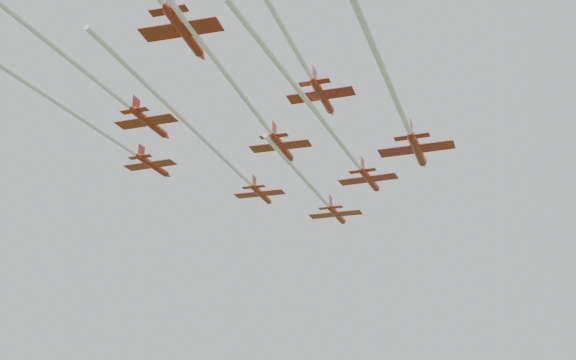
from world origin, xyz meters
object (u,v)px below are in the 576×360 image
(jet_row3_mid, at_px, (235,85))
(jet_row3_right, at_px, (402,115))
(jet_row3_left, at_px, (105,134))
(jet_row4_left, at_px, (100,83))
(jet_row2_left, at_px, (229,164))
(jet_lead, at_px, (325,201))
(jet_row2_right, at_px, (345,149))
(jet_row4_right, at_px, (278,19))

(jet_row3_mid, distance_m, jet_row3_right, 19.62)
(jet_row3_left, bearing_deg, jet_row4_left, -57.07)
(jet_row3_left, bearing_deg, jet_row2_left, 55.87)
(jet_lead, distance_m, jet_row3_right, 38.98)
(jet_row2_right, relative_size, jet_row3_right, 1.07)
(jet_row2_left, distance_m, jet_row2_right, 18.93)
(jet_row2_left, distance_m, jet_row3_left, 19.29)
(jet_row4_left, bearing_deg, jet_row3_mid, 25.00)
(jet_row3_mid, distance_m, jet_row4_right, 13.77)
(jet_lead, distance_m, jet_row2_right, 24.87)
(jet_row3_mid, bearing_deg, jet_row3_left, 159.65)
(jet_row3_right, bearing_deg, jet_row2_left, 153.90)
(jet_row4_left, height_order, jet_row4_right, jet_row4_right)
(jet_row4_left, bearing_deg, jet_row3_left, 121.59)
(jet_row3_right, distance_m, jet_row4_left, 34.33)
(jet_row3_left, height_order, jet_row3_mid, jet_row3_mid)
(jet_row2_right, distance_m, jet_row3_mid, 21.12)
(jet_row2_left, xyz_separation_m, jet_row4_right, (20.05, -32.98, -0.21))
(jet_row3_left, bearing_deg, jet_lead, 61.20)
(jet_lead, height_order, jet_row4_right, jet_row4_right)
(jet_row2_right, distance_m, jet_row3_right, 14.62)
(jet_lead, xyz_separation_m, jet_row3_left, (-19.83, -35.86, 0.42))
(jet_lead, xyz_separation_m, jet_row2_right, (9.68, -22.90, -0.69))
(jet_row3_mid, xyz_separation_m, jet_row4_right, (9.09, -10.35, 0.07))
(jet_row4_right, bearing_deg, jet_lead, 99.97)
(jet_row2_left, height_order, jet_row2_right, jet_row2_left)
(jet_lead, bearing_deg, jet_row4_right, -79.09)
(jet_lead, height_order, jet_row2_right, jet_lead)
(jet_lead, xyz_separation_m, jet_row2_left, (-8.97, -19.92, 0.68))
(jet_row4_left, xyz_separation_m, jet_row4_right, (22.39, -3.81, 0.80))
(jet_row3_left, relative_size, jet_row3_mid, 0.74)
(jet_row3_right, height_order, jet_row4_right, jet_row4_right)
(jet_row3_mid, bearing_deg, jet_row4_right, -52.04)
(jet_row3_left, bearing_deg, jet_row3_mid, -16.90)
(jet_row3_mid, height_order, jet_row4_right, jet_row3_mid)
(jet_row3_right, relative_size, jet_row4_left, 1.11)
(jet_lead, relative_size, jet_row3_left, 0.88)
(jet_row3_left, distance_m, jet_row3_mid, 22.83)
(jet_row3_mid, bearing_deg, jet_row2_right, 65.34)
(jet_row2_left, height_order, jet_row3_left, jet_row2_left)
(jet_row2_left, height_order, jet_row3_right, jet_row2_left)
(jet_row4_left, distance_m, jet_row4_right, 22.72)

